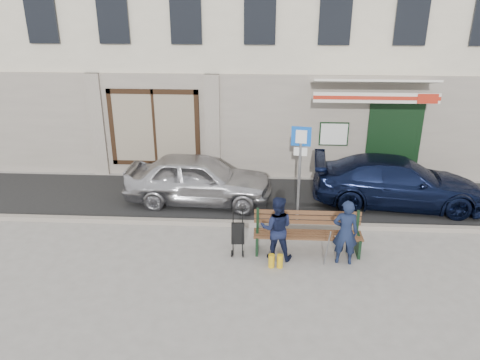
# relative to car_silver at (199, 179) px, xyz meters

# --- Properties ---
(ground) EXTENTS (80.00, 80.00, 0.00)m
(ground) POSITION_rel_car_silver_xyz_m (1.58, -2.90, -0.68)
(ground) COLOR #9E9991
(ground) RESTS_ON ground
(asphalt_lane) EXTENTS (60.00, 3.20, 0.01)m
(asphalt_lane) POSITION_rel_car_silver_xyz_m (1.58, 0.20, -0.68)
(asphalt_lane) COLOR #282828
(asphalt_lane) RESTS_ON ground
(curb) EXTENTS (60.00, 0.18, 0.12)m
(curb) POSITION_rel_car_silver_xyz_m (1.58, -1.40, -0.62)
(curb) COLOR #9E9384
(curb) RESTS_ON ground
(building) EXTENTS (20.00, 8.27, 10.00)m
(building) POSITION_rel_car_silver_xyz_m (1.59, 5.55, 4.29)
(building) COLOR beige
(building) RESTS_ON ground
(car_silver) EXTENTS (4.09, 1.82, 1.37)m
(car_silver) POSITION_rel_car_silver_xyz_m (0.00, 0.00, 0.00)
(car_silver) COLOR #BCBBC1
(car_silver) RESTS_ON ground
(car_navy) EXTENTS (4.67, 2.23, 1.32)m
(car_navy) POSITION_rel_car_silver_xyz_m (5.42, 0.14, -0.03)
(car_navy) COLOR black
(car_navy) RESTS_ON ground
(parking_sign) EXTENTS (0.47, 0.11, 2.53)m
(parking_sign) POSITION_rel_car_silver_xyz_m (2.65, -1.19, 1.00)
(parking_sign) COLOR gray
(parking_sign) RESTS_ON ground
(bench) EXTENTS (2.40, 1.17, 0.98)m
(bench) POSITION_rel_car_silver_xyz_m (2.75, -2.59, -0.23)
(bench) COLOR brown
(bench) RESTS_ON ground
(man) EXTENTS (0.57, 0.40, 1.47)m
(man) POSITION_rel_car_silver_xyz_m (3.54, -2.98, 0.05)
(man) COLOR #151F3B
(man) RESTS_ON ground
(woman) EXTENTS (0.75, 0.60, 1.46)m
(woman) POSITION_rel_car_silver_xyz_m (2.09, -2.87, 0.05)
(woman) COLOR #131934
(woman) RESTS_ON ground
(stroller) EXTENTS (0.30, 0.43, 1.01)m
(stroller) POSITION_rel_car_silver_xyz_m (1.24, -2.68, -0.24)
(stroller) COLOR black
(stroller) RESTS_ON ground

